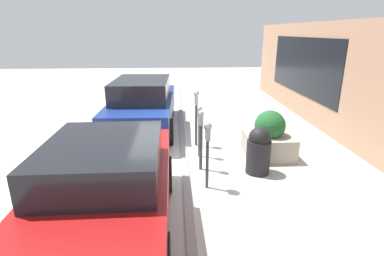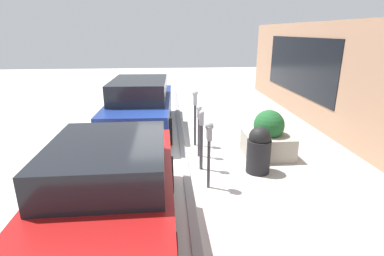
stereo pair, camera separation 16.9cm
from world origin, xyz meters
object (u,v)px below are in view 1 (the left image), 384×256
at_px(trash_bin, 259,151).
at_px(parked_car_front, 108,185).
at_px(parking_meter_second, 201,134).
at_px(parking_meter_middle, 200,124).
at_px(planter_box, 269,138).
at_px(parking_meter_nearest, 208,141).
at_px(parking_meter_fourth, 196,108).
at_px(parked_car_middle, 143,103).

bearing_deg(trash_bin, parked_car_front, 124.18).
relative_size(parking_meter_second, parked_car_front, 0.37).
height_order(parking_meter_second, parking_meter_middle, parking_meter_second).
distance_m(parking_meter_middle, parked_car_front, 3.38).
distance_m(parking_meter_second, trash_bin, 1.34).
height_order(parking_meter_second, parked_car_front, parked_car_front).
bearing_deg(parking_meter_second, planter_box, -69.65).
xyz_separation_m(parking_meter_nearest, parking_meter_fourth, (2.42, 0.05, 0.05)).
xyz_separation_m(parking_meter_fourth, parked_car_front, (-3.75, 1.61, -0.24)).
distance_m(parked_car_middle, trash_bin, 4.44).
bearing_deg(parking_meter_nearest, planter_box, -48.49).
height_order(parking_meter_middle, parked_car_front, parked_car_front).
bearing_deg(parked_car_middle, planter_box, -124.05).
height_order(parking_meter_fourth, trash_bin, parking_meter_fourth).
bearing_deg(parking_meter_nearest, parked_car_middle, 22.60).
xyz_separation_m(parking_meter_nearest, trash_bin, (0.63, -1.22, -0.50)).
relative_size(parking_meter_fourth, parked_car_middle, 0.33).
height_order(planter_box, trash_bin, planter_box).
bearing_deg(parking_meter_middle, planter_box, -93.02).
relative_size(parked_car_front, parked_car_middle, 0.81).
xyz_separation_m(parking_meter_second, parked_car_front, (-2.20, 1.61, -0.03)).
bearing_deg(parking_meter_middle, parked_car_front, 150.96).
xyz_separation_m(planter_box, parked_car_front, (-2.87, 3.40, 0.35)).
bearing_deg(trash_bin, parked_car_middle, 40.61).
bearing_deg(planter_box, parked_car_front, 130.12).
bearing_deg(parking_meter_second, parked_car_front, 143.81).
distance_m(parking_meter_second, parked_car_middle, 3.51).
height_order(parking_meter_nearest, parked_car_middle, parked_car_middle).
distance_m(planter_box, trash_bin, 1.04).
distance_m(parking_meter_middle, parked_car_middle, 2.88).
bearing_deg(parked_car_middle, parking_meter_middle, -143.43).
relative_size(parked_car_front, trash_bin, 3.59).
bearing_deg(planter_box, parking_meter_middle, 86.98).
bearing_deg(parking_meter_middle, parked_car_middle, 34.74).
height_order(parked_car_front, parked_car_middle, parked_car_middle).
relative_size(parking_meter_fourth, planter_box, 1.30).
bearing_deg(parking_meter_nearest, parking_meter_second, 3.55).
height_order(parking_meter_nearest, parking_meter_middle, parking_meter_nearest).
height_order(parked_car_front, trash_bin, parked_car_front).
xyz_separation_m(parked_car_front, parked_car_middle, (5.32, -0.00, 0.03)).
xyz_separation_m(parking_meter_middle, planter_box, (-0.09, -1.76, -0.37)).
distance_m(parking_meter_fourth, parked_car_middle, 2.26).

